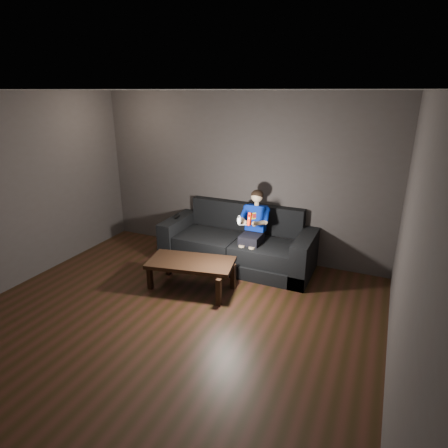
% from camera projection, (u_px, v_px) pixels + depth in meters
% --- Properties ---
extents(floor, '(5.00, 5.00, 0.00)m').
position_uv_depth(floor, '(160.00, 329.00, 4.49)').
color(floor, black).
rests_on(floor, ground).
extents(back_wall, '(5.00, 0.04, 2.70)m').
position_uv_depth(back_wall, '(239.00, 177.00, 6.18)').
color(back_wall, '#3A3332').
rests_on(back_wall, ground).
extents(right_wall, '(0.04, 5.00, 2.70)m').
position_uv_depth(right_wall, '(408.00, 264.00, 3.06)').
color(right_wall, '#3A3332').
rests_on(right_wall, ground).
extents(ceiling, '(5.00, 5.00, 0.02)m').
position_uv_depth(ceiling, '(143.00, 90.00, 3.57)').
color(ceiling, silver).
rests_on(ceiling, back_wall).
extents(sofa, '(2.43, 1.05, 0.94)m').
position_uv_depth(sofa, '(239.00, 245.00, 6.10)').
color(sofa, black).
rests_on(sofa, floor).
extents(child, '(0.46, 0.56, 1.12)m').
position_uv_depth(child, '(254.00, 223.00, 5.78)').
color(child, black).
rests_on(child, sofa).
extents(wii_remote_red, '(0.06, 0.08, 0.19)m').
position_uv_depth(wii_remote_red, '(250.00, 219.00, 5.31)').
color(wii_remote_red, red).
rests_on(wii_remote_red, child).
extents(nunchuk_white, '(0.08, 0.10, 0.15)m').
position_uv_depth(nunchuk_white, '(239.00, 220.00, 5.39)').
color(nunchuk_white, white).
rests_on(nunchuk_white, child).
extents(wii_remote_black, '(0.07, 0.16, 0.03)m').
position_uv_depth(wii_remote_black, '(177.00, 217.00, 6.32)').
color(wii_remote_black, black).
rests_on(wii_remote_black, sofa).
extents(coffee_table, '(1.29, 0.82, 0.43)m').
position_uv_depth(coffee_table, '(191.00, 265.00, 5.27)').
color(coffee_table, black).
rests_on(coffee_table, floor).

